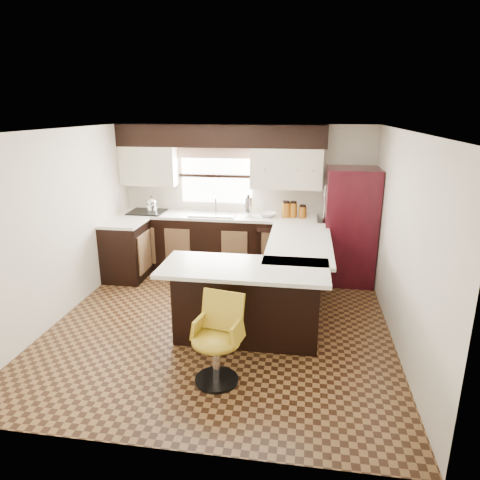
% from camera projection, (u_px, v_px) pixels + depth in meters
% --- Properties ---
extents(floor, '(4.40, 4.40, 0.00)m').
position_uv_depth(floor, '(222.00, 322.00, 5.52)').
color(floor, '#49301A').
rests_on(floor, ground).
extents(ceiling, '(4.40, 4.40, 0.00)m').
position_uv_depth(ceiling, '(219.00, 130.00, 4.82)').
color(ceiling, silver).
rests_on(ceiling, wall_back).
extents(wall_back, '(4.40, 0.00, 4.40)m').
position_uv_depth(wall_back, '(246.00, 197.00, 7.25)').
color(wall_back, beige).
rests_on(wall_back, floor).
extents(wall_front, '(4.40, 0.00, 4.40)m').
position_uv_depth(wall_front, '(161.00, 315.00, 3.09)').
color(wall_front, beige).
rests_on(wall_front, floor).
extents(wall_left, '(0.00, 4.40, 4.40)m').
position_uv_depth(wall_left, '(60.00, 226.00, 5.48)').
color(wall_left, beige).
rests_on(wall_left, floor).
extents(wall_right, '(0.00, 4.40, 4.40)m').
position_uv_depth(wall_right, '(401.00, 240.00, 4.86)').
color(wall_right, beige).
rests_on(wall_right, floor).
extents(base_cab_back, '(3.30, 0.60, 0.90)m').
position_uv_depth(base_cab_back, '(217.00, 243.00, 7.25)').
color(base_cab_back, black).
rests_on(base_cab_back, floor).
extents(base_cab_left, '(0.60, 0.70, 0.90)m').
position_uv_depth(base_cab_left, '(126.00, 251.00, 6.83)').
color(base_cab_left, black).
rests_on(base_cab_left, floor).
extents(counter_back, '(3.30, 0.60, 0.04)m').
position_uv_depth(counter_back, '(217.00, 216.00, 7.11)').
color(counter_back, silver).
rests_on(counter_back, base_cab_back).
extents(counter_left, '(0.60, 0.70, 0.04)m').
position_uv_depth(counter_left, '(124.00, 223.00, 6.69)').
color(counter_left, silver).
rests_on(counter_left, base_cab_left).
extents(soffit, '(3.40, 0.35, 0.36)m').
position_uv_depth(soffit, '(220.00, 136.00, 6.84)').
color(soffit, black).
rests_on(soffit, wall_back).
extents(upper_cab_left, '(0.94, 0.35, 0.64)m').
position_uv_depth(upper_cab_left, '(149.00, 166.00, 7.17)').
color(upper_cab_left, beige).
rests_on(upper_cab_left, wall_back).
extents(upper_cab_right, '(1.14, 0.35, 0.64)m').
position_uv_depth(upper_cab_right, '(287.00, 168.00, 6.83)').
color(upper_cab_right, beige).
rests_on(upper_cab_right, wall_back).
extents(window_pane, '(1.20, 0.02, 0.90)m').
position_uv_depth(window_pane, '(216.00, 176.00, 7.20)').
color(window_pane, white).
rests_on(window_pane, wall_back).
extents(valance, '(1.30, 0.06, 0.18)m').
position_uv_depth(valance, '(216.00, 153.00, 7.05)').
color(valance, '#D19B93').
rests_on(valance, wall_back).
extents(sink, '(0.75, 0.45, 0.03)m').
position_uv_depth(sink, '(213.00, 214.00, 7.09)').
color(sink, '#B2B2B7').
rests_on(sink, counter_back).
extents(dishwasher, '(0.58, 0.03, 0.78)m').
position_uv_depth(dishwasher, '(275.00, 253.00, 6.84)').
color(dishwasher, black).
rests_on(dishwasher, floor).
extents(cooktop, '(0.58, 0.50, 0.02)m').
position_uv_depth(cooktop, '(147.00, 212.00, 7.26)').
color(cooktop, black).
rests_on(cooktop, counter_back).
extents(peninsula_long, '(0.60, 1.95, 0.90)m').
position_uv_depth(peninsula_long, '(295.00, 275.00, 5.85)').
color(peninsula_long, black).
rests_on(peninsula_long, floor).
extents(peninsula_return, '(1.65, 0.60, 0.90)m').
position_uv_depth(peninsula_return, '(247.00, 303.00, 5.00)').
color(peninsula_return, black).
rests_on(peninsula_return, floor).
extents(counter_pen_long, '(0.84, 1.95, 0.04)m').
position_uv_depth(counter_pen_long, '(300.00, 243.00, 5.70)').
color(counter_pen_long, silver).
rests_on(counter_pen_long, peninsula_long).
extents(counter_pen_return, '(1.89, 0.84, 0.04)m').
position_uv_depth(counter_pen_return, '(244.00, 268.00, 4.78)').
color(counter_pen_return, silver).
rests_on(counter_pen_return, peninsula_return).
extents(refrigerator, '(0.77, 0.74, 1.79)m').
position_uv_depth(refrigerator, '(350.00, 226.00, 6.60)').
color(refrigerator, '#350810').
rests_on(refrigerator, floor).
extents(bar_chair, '(0.57, 0.57, 0.90)m').
position_uv_depth(bar_chair, '(216.00, 341.00, 4.18)').
color(bar_chair, gold).
rests_on(bar_chair, floor).
extents(kettle, '(0.19, 0.19, 0.26)m').
position_uv_depth(kettle, '(152.00, 204.00, 7.20)').
color(kettle, silver).
rests_on(kettle, cooktop).
extents(percolator, '(0.13, 0.13, 0.32)m').
position_uv_depth(percolator, '(248.00, 207.00, 6.98)').
color(percolator, silver).
rests_on(percolator, counter_back).
extents(mixing_bowl, '(0.31, 0.31, 0.07)m').
position_uv_depth(mixing_bowl, '(267.00, 215.00, 6.97)').
color(mixing_bowl, white).
rests_on(mixing_bowl, counter_back).
extents(canister_large, '(0.14, 0.14, 0.24)m').
position_uv_depth(canister_large, '(286.00, 210.00, 6.92)').
color(canister_large, '#8C5011').
rests_on(canister_large, counter_back).
extents(canister_med, '(0.12, 0.12, 0.24)m').
position_uv_depth(canister_med, '(293.00, 210.00, 6.90)').
color(canister_med, '#8C5011').
rests_on(canister_med, counter_back).
extents(canister_small, '(0.12, 0.12, 0.18)m').
position_uv_depth(canister_small, '(303.00, 212.00, 6.89)').
color(canister_small, '#8C5011').
rests_on(canister_small, counter_back).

